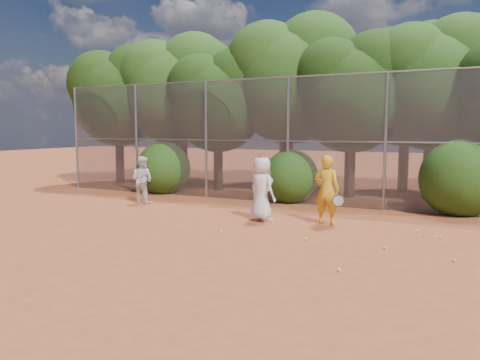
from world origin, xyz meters
The scene contains 24 objects.
ground centered at (0.00, 0.00, 0.00)m, with size 80.00×80.00×0.00m, color #994222.
fence_back centered at (-0.12, 6.00, 2.05)m, with size 20.05×0.09×4.03m.
tree_0 centered at (-9.44, 8.04, 3.93)m, with size 4.38×3.81×6.00m.
tree_1 centered at (-6.94, 8.54, 4.16)m, with size 4.64×4.03×6.35m.
tree_2 centered at (-4.45, 7.83, 3.58)m, with size 3.99×3.47×5.47m.
tree_3 centered at (-1.94, 8.84, 4.40)m, with size 4.89×4.26×6.70m.
tree_4 centered at (0.55, 8.24, 3.76)m, with size 4.19×3.64×5.73m.
tree_5 centered at (3.06, 9.04, 4.05)m, with size 4.51×3.92×6.17m.
tree_9 centered at (-7.94, 10.84, 4.34)m, with size 4.83×4.20×6.62m.
tree_10 centered at (-2.93, 11.05, 4.63)m, with size 5.15×4.48×7.06m.
tree_11 centered at (2.06, 10.64, 4.16)m, with size 4.64×4.03×6.35m.
bush_0 centered at (-6.00, 6.30, 1.00)m, with size 2.00×2.00×2.00m, color #1D4010.
bush_1 centered at (-1.00, 6.30, 0.90)m, with size 1.80×1.80×1.80m, color #1D4010.
bush_2 centered at (4.00, 6.30, 1.10)m, with size 2.20×2.20×2.20m, color #1D4010.
player_yellow centered at (1.03, 3.28, 0.87)m, with size 0.84×0.51×1.75m.
player_teen centered at (-0.62, 3.01, 0.85)m, with size 0.97×0.83×1.71m.
player_white centered at (-5.22, 3.99, 0.75)m, with size 0.84×0.69×1.51m.
ball_0 centered at (2.75, 1.40, 0.03)m, with size 0.07×0.07×0.07m, color yellow.
ball_1 centered at (3.19, 3.28, 0.03)m, with size 0.07×0.07×0.07m, color yellow.
ball_2 centered at (2.29, -0.47, 0.03)m, with size 0.07×0.07×0.07m, color yellow.
ball_3 centered at (4.02, 0.99, 0.03)m, with size 0.07×0.07×0.07m, color yellow.
ball_4 centered at (1.10, 1.40, 0.03)m, with size 0.07×0.07×0.07m, color yellow.
ball_5 centered at (3.71, 2.81, 0.03)m, with size 0.07×0.07×0.07m, color yellow.
ball_6 centered at (-0.86, 1.22, 0.03)m, with size 0.07×0.07×0.07m, color yellow.
Camera 1 is at (4.12, -8.09, 2.41)m, focal length 35.00 mm.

